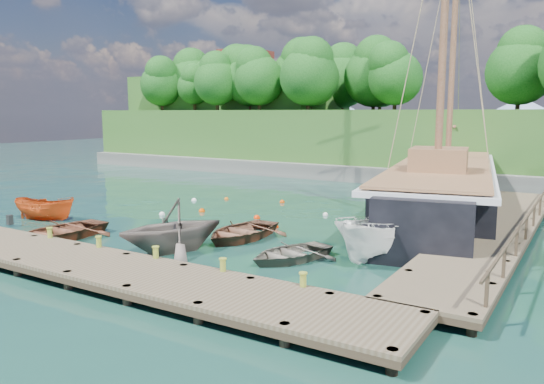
{
  "coord_description": "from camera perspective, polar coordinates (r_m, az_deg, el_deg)",
  "views": [
    {
      "loc": [
        15.22,
        -18.66,
        5.8
      ],
      "look_at": [
        2.06,
        2.8,
        2.0
      ],
      "focal_mm": 35.0,
      "sensor_mm": 36.0,
      "label": 1
    }
  ],
  "objects": [
    {
      "name": "schooner",
      "position": [
        31.82,
        17.79,
        -0.09
      ],
      "size": [
        9.21,
        29.46,
        22.08
      ],
      "rotation": [
        0.0,
        0.0,
        0.18
      ],
      "color": "black",
      "rests_on": "ground"
    },
    {
      "name": "headland",
      "position": [
        57.38,
        2.23,
        8.31
      ],
      "size": [
        51.0,
        19.31,
        12.9
      ],
      "color": "#474744",
      "rests_on": "ground"
    },
    {
      "name": "rowboat_2",
      "position": [
        24.65,
        -3.36,
        -5.04
      ],
      "size": [
        3.31,
        4.57,
        0.93
      ],
      "primitive_type": "imported",
      "rotation": [
        0.0,
        0.0,
        -0.02
      ],
      "color": "brown",
      "rests_on": "ground"
    },
    {
      "name": "ground",
      "position": [
        24.77,
        -7.49,
        -5.03
      ],
      "size": [
        160.0,
        160.0,
        0.0
      ],
      "primitive_type": "plane",
      "color": "#133632",
      "rests_on": "ground"
    },
    {
      "name": "bollard_0",
      "position": [
        24.23,
        -22.68,
        -5.94
      ],
      "size": [
        0.26,
        0.26,
        0.45
      ],
      "primitive_type": "cylinder",
      "color": "olive",
      "rests_on": "ground"
    },
    {
      "name": "distant_ridge",
      "position": [
        89.34,
        24.7,
        6.88
      ],
      "size": [
        117.0,
        40.0,
        10.0
      ],
      "color": "#728CA5",
      "rests_on": "ground"
    },
    {
      "name": "cabin_boat_white",
      "position": [
        21.78,
        11.83,
        -7.04
      ],
      "size": [
        3.3,
        5.78,
        2.1
      ],
      "primitive_type": "imported",
      "rotation": [
        0.0,
        0.0,
        -0.24
      ],
      "color": "white",
      "rests_on": "ground"
    },
    {
      "name": "rowboat_0",
      "position": [
        26.46,
        -21.82,
        -4.7
      ],
      "size": [
        3.33,
        4.64,
        0.96
      ],
      "primitive_type": "imported",
      "rotation": [
        0.0,
        0.0,
        -0.01
      ],
      "color": "brown",
      "rests_on": "ground"
    },
    {
      "name": "bollard_4",
      "position": [
        16.42,
        3.34,
        -12.11
      ],
      "size": [
        0.26,
        0.26,
        0.45
      ],
      "primitive_type": "cylinder",
      "color": "olive",
      "rests_on": "ground"
    },
    {
      "name": "rowboat_3",
      "position": [
        21.18,
        1.94,
        -7.31
      ],
      "size": [
        3.77,
        4.46,
        0.79
      ],
      "primitive_type": "imported",
      "rotation": [
        0.0,
        0.0,
        -0.32
      ],
      "color": "#645D52",
      "rests_on": "ground"
    },
    {
      "name": "mooring_buoy_5",
      "position": [
        34.3,
        1.1,
        -1.15
      ],
      "size": [
        0.34,
        0.34,
        0.34
      ],
      "primitive_type": "sphere",
      "color": "#D64404",
      "rests_on": "ground"
    },
    {
      "name": "motorboat_orange",
      "position": [
        31.33,
        -23.14,
        -2.78
      ],
      "size": [
        3.93,
        2.31,
        1.43
      ],
      "primitive_type": "imported",
      "rotation": [
        0.0,
        0.0,
        1.84
      ],
      "color": "#CD4C16",
      "rests_on": "ground"
    },
    {
      "name": "dock_east",
      "position": [
        26.48,
        22.82,
        -3.79
      ],
      "size": [
        3.2,
        24.0,
        1.1
      ],
      "color": "brown",
      "rests_on": "ground"
    },
    {
      "name": "rowboat_1",
      "position": [
        22.82,
        -10.64,
        -6.29
      ],
      "size": [
        5.38,
        5.69,
        2.36
      ],
      "primitive_type": "imported",
      "rotation": [
        0.0,
        0.0,
        -0.43
      ],
      "color": "#665A52",
      "rests_on": "ground"
    },
    {
      "name": "bollard_3",
      "position": [
        17.95,
        -5.27,
        -10.31
      ],
      "size": [
        0.26,
        0.26,
        0.45
      ],
      "primitive_type": "cylinder",
      "color": "olive",
      "rests_on": "ground"
    },
    {
      "name": "bollard_2",
      "position": [
        19.81,
        -12.32,
        -8.65
      ],
      "size": [
        0.26,
        0.26,
        0.45
      ],
      "primitive_type": "cylinder",
      "color": "olive",
      "rests_on": "ground"
    },
    {
      "name": "mooring_buoy_2",
      "position": [
        29.24,
        -1.64,
        -2.86
      ],
      "size": [
        0.36,
        0.36,
        0.36
      ],
      "primitive_type": "sphere",
      "color": "#EF2D00",
      "rests_on": "ground"
    },
    {
      "name": "mooring_buoy_6",
      "position": [
        35.39,
        -8.39,
        -0.94
      ],
      "size": [
        0.35,
        0.35,
        0.35
      ],
      "primitive_type": "sphere",
      "color": "white",
      "rests_on": "ground"
    },
    {
      "name": "mooring_buoy_3",
      "position": [
        30.26,
        5.77,
        -2.51
      ],
      "size": [
        0.3,
        0.3,
        0.3
      ],
      "primitive_type": "sphere",
      "color": "silver",
      "rests_on": "ground"
    },
    {
      "name": "mooring_buoy_1",
      "position": [
        31.48,
        -7.56,
        -2.11
      ],
      "size": [
        0.36,
        0.36,
        0.36
      ],
      "primitive_type": "sphere",
      "color": "#E34800",
      "rests_on": "ground"
    },
    {
      "name": "mooring_buoy_0",
      "position": [
        30.87,
        -11.74,
        -2.43
      ],
      "size": [
        0.34,
        0.34,
        0.34
      ],
      "primitive_type": "sphere",
      "color": "white",
      "rests_on": "ground"
    },
    {
      "name": "dock_near",
      "position": [
        18.75,
        -15.35,
        -8.36
      ],
      "size": [
        20.0,
        3.2,
        1.1
      ],
      "color": "brown",
      "rests_on": "ground"
    },
    {
      "name": "mooring_buoy_7",
      "position": [
        26.95,
        0.38,
        -3.84
      ],
      "size": [
        0.34,
        0.34,
        0.34
      ],
      "primitive_type": "sphere",
      "color": "red",
      "rests_on": "ground"
    },
    {
      "name": "mooring_buoy_4",
      "position": [
        35.65,
        -4.93,
        -0.81
      ],
      "size": [
        0.29,
        0.29,
        0.29
      ],
      "primitive_type": "sphere",
      "color": "#CF5809",
      "rests_on": "ground"
    },
    {
      "name": "bollard_1",
      "position": [
        21.93,
        -18.04,
        -7.19
      ],
      "size": [
        0.26,
        0.26,
        0.45
      ],
      "primitive_type": "cylinder",
      "color": "olive",
      "rests_on": "ground"
    }
  ]
}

